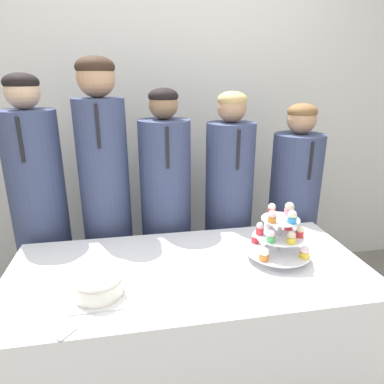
# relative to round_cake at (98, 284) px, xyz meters

# --- Properties ---
(wall_back) EXTENTS (9.00, 0.06, 2.70)m
(wall_back) POSITION_rel_round_cake_xyz_m (0.38, 1.38, 0.56)
(wall_back) COLOR silver
(wall_back) RESTS_ON ground_plane
(table) EXTENTS (1.61, 0.75, 0.74)m
(table) POSITION_rel_round_cake_xyz_m (0.38, 0.15, -0.42)
(table) COLOR white
(table) RESTS_ON ground_plane
(round_cake) EXTENTS (0.20, 0.20, 0.11)m
(round_cake) POSITION_rel_round_cake_xyz_m (0.00, 0.00, 0.00)
(round_cake) COLOR white
(round_cake) RESTS_ON table
(cake_knife) EXTENTS (0.17, 0.20, 0.01)m
(cake_knife) POSITION_rel_round_cake_xyz_m (-0.06, -0.16, -0.05)
(cake_knife) COLOR silver
(cake_knife) RESTS_ON table
(cupcake_stand) EXTENTS (0.30, 0.30, 0.27)m
(cupcake_stand) POSITION_rel_round_cake_xyz_m (0.81, 0.15, 0.07)
(cupcake_stand) COLOR silver
(cupcake_stand) RESTS_ON table
(student_0) EXTENTS (0.30, 0.30, 1.58)m
(student_0) POSITION_rel_round_cake_xyz_m (-0.37, 0.72, -0.04)
(student_0) COLOR #384266
(student_0) RESTS_ON ground_plane
(student_1) EXTENTS (0.28, 0.28, 1.66)m
(student_1) POSITION_rel_round_cake_xyz_m (-0.00, 0.72, 0.02)
(student_1) COLOR #384266
(student_1) RESTS_ON ground_plane
(student_2) EXTENTS (0.29, 0.30, 1.50)m
(student_2) POSITION_rel_round_cake_xyz_m (0.34, 0.72, -0.08)
(student_2) COLOR #384266
(student_2) RESTS_ON ground_plane
(student_3) EXTENTS (0.29, 0.29, 1.48)m
(student_3) POSITION_rel_round_cake_xyz_m (0.73, 0.72, -0.09)
(student_3) COLOR #384266
(student_3) RESTS_ON ground_plane
(student_4) EXTENTS (0.31, 0.31, 1.41)m
(student_4) POSITION_rel_round_cake_xyz_m (1.16, 0.72, -0.13)
(student_4) COLOR #384266
(student_4) RESTS_ON ground_plane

